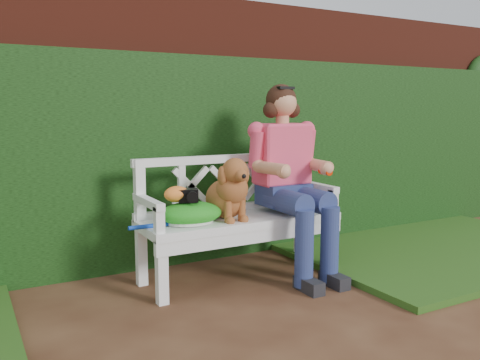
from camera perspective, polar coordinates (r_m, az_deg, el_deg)
ground at (r=2.86m, az=2.01°, el=-18.42°), size 60.00×60.00×0.00m
brick_wall at (r=4.30m, az=-11.12°, el=5.56°), size 10.00×0.30×2.20m
ivy_hedge at (r=4.11m, az=-10.08°, el=1.99°), size 10.00×0.18×1.70m
grass_right at (r=5.00m, az=20.75°, el=-6.98°), size 2.60×2.00×0.05m
garden_bench at (r=3.85m, az=0.00°, el=-7.53°), size 1.61×0.67×0.48m
seated_woman at (r=3.94m, az=5.12°, el=0.09°), size 0.82×0.96×1.46m
dog at (r=3.66m, az=-1.39°, el=-0.84°), size 0.43×0.50×0.46m
tennis_racket at (r=3.55m, az=-6.08°, el=-4.69°), size 0.64×0.30×0.03m
green_bag at (r=3.55m, az=-5.55°, el=-3.65°), size 0.49×0.41×0.15m
camera_item at (r=3.53m, az=-5.85°, el=-1.72°), size 0.16×0.14×0.09m
baseball_glove at (r=3.53m, az=-7.13°, el=-1.58°), size 0.21×0.19×0.11m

